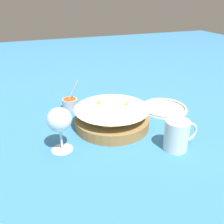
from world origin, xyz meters
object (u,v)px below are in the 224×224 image
object	(u,v)px
wine_glass	(59,121)
beer_mug	(177,136)
side_plate	(164,108)
sauce_cup	(70,103)
food_basket	(112,118)

from	to	relation	value
wine_glass	beer_mug	world-z (taller)	wine_glass
beer_mug	side_plate	world-z (taller)	beer_mug
sauce_cup	beer_mug	size ratio (longest dim) A/B	1.06
sauce_cup	beer_mug	xyz separation A→B (m)	(0.24, -0.41, 0.02)
food_basket	wine_glass	bearing A→B (deg)	-156.71
sauce_cup	beer_mug	world-z (taller)	sauce_cup
sauce_cup	side_plate	bearing A→B (deg)	-22.15
food_basket	beer_mug	distance (m)	0.25
sauce_cup	beer_mug	distance (m)	0.48
sauce_cup	wine_glass	world-z (taller)	wine_glass
wine_glass	side_plate	bearing A→B (deg)	17.59
sauce_cup	beer_mug	bearing A→B (deg)	-59.40
sauce_cup	side_plate	world-z (taller)	sauce_cup
wine_glass	beer_mug	bearing A→B (deg)	-19.84
food_basket	beer_mug	size ratio (longest dim) A/B	2.37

